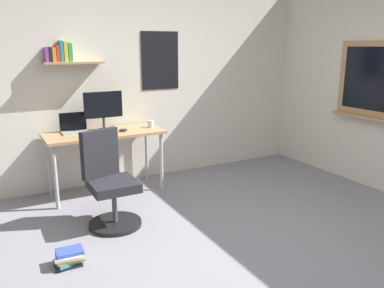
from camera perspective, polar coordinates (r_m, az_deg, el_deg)
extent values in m
plane|color=gray|center=(3.50, 7.94, -16.00)|extent=(5.20, 5.20, 0.00)
cube|color=silver|center=(5.22, -7.77, 9.10)|extent=(5.00, 0.10, 2.60)
cube|color=tan|center=(4.82, -16.78, 11.21)|extent=(0.68, 0.20, 0.02)
cube|color=black|center=(5.26, -4.64, 11.95)|extent=(0.52, 0.01, 0.74)
cube|color=#7A3D99|center=(4.79, -20.39, 12.04)|extent=(0.04, 0.14, 0.16)
cube|color=black|center=(4.80, -19.92, 12.09)|extent=(0.03, 0.14, 0.17)
cube|color=orange|center=(4.80, -19.44, 12.12)|extent=(0.04, 0.14, 0.16)
cube|color=#C63833|center=(4.81, -18.93, 12.31)|extent=(0.03, 0.14, 0.19)
cube|color=teal|center=(4.82, -18.46, 12.63)|extent=(0.04, 0.14, 0.24)
cube|color=gold|center=(4.83, -17.92, 12.63)|extent=(0.04, 0.14, 0.23)
cube|color=#3D934C|center=(4.84, -17.33, 12.57)|extent=(0.04, 0.14, 0.21)
cube|color=tan|center=(5.27, 25.28, 8.48)|extent=(0.04, 1.10, 0.90)
cube|color=black|center=(5.25, 25.18, 8.48)|extent=(0.01, 0.94, 0.76)
cube|color=tan|center=(5.29, 24.46, 3.48)|extent=(0.12, 1.10, 0.03)
cube|color=tan|center=(4.76, -12.62, 1.53)|extent=(1.37, 0.60, 0.03)
cylinder|color=#B7B7BC|center=(4.50, -19.17, -4.62)|extent=(0.04, 0.04, 0.72)
cylinder|color=#B7B7BC|center=(4.83, -4.45, -2.58)|extent=(0.04, 0.04, 0.72)
cylinder|color=#B7B7BC|center=(4.96, -20.11, -2.98)|extent=(0.04, 0.04, 0.72)
cylinder|color=#B7B7BC|center=(5.26, -6.60, -1.23)|extent=(0.04, 0.04, 0.72)
cylinder|color=black|center=(4.07, -11.04, -11.26)|extent=(0.52, 0.52, 0.04)
cylinder|color=#4C4C51|center=(3.99, -11.17, -8.79)|extent=(0.05, 0.05, 0.34)
cube|color=#232328|center=(3.92, -11.32, -5.89)|extent=(0.44, 0.44, 0.09)
cube|color=#232328|center=(3.99, -13.21, -1.33)|extent=(0.40, 0.20, 0.48)
cube|color=#ADAFB5|center=(4.78, -16.53, 1.65)|extent=(0.31, 0.21, 0.02)
cube|color=black|center=(4.86, -16.87, 3.19)|extent=(0.31, 0.01, 0.21)
cylinder|color=#38383D|center=(4.86, -12.59, 2.07)|extent=(0.17, 0.17, 0.01)
cylinder|color=#38383D|center=(4.85, -12.64, 2.96)|extent=(0.03, 0.03, 0.14)
cube|color=black|center=(4.80, -12.75, 5.58)|extent=(0.46, 0.02, 0.31)
cube|color=black|center=(4.66, -13.19, 1.57)|extent=(0.37, 0.13, 0.02)
ellipsoid|color=#262628|center=(4.74, -9.93, 2.02)|extent=(0.10, 0.06, 0.03)
cylinder|color=silver|center=(4.91, -6.01, 2.91)|extent=(0.08, 0.08, 0.09)
cube|color=black|center=(3.50, -17.50, -16.27)|extent=(0.21, 0.15, 0.03)
cube|color=teal|center=(3.49, -17.37, -15.80)|extent=(0.24, 0.19, 0.03)
cube|color=orange|center=(3.47, -17.23, -15.48)|extent=(0.22, 0.17, 0.02)
cube|color=silver|center=(3.46, -17.45, -15.20)|extent=(0.23, 0.18, 0.02)
cube|color=#3851B2|center=(3.46, -17.32, -14.64)|extent=(0.22, 0.16, 0.03)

